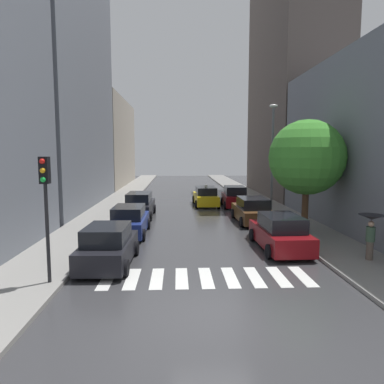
{
  "coord_description": "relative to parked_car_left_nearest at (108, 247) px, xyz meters",
  "views": [
    {
      "loc": [
        -1.06,
        -9.51,
        4.59
      ],
      "look_at": [
        0.2,
        19.82,
        1.3
      ],
      "focal_mm": 33.18,
      "sensor_mm": 36.0,
      "label": 1
    }
  ],
  "objects": [
    {
      "name": "parked_car_left_second",
      "position": [
        0.15,
        5.38,
        -0.01
      ],
      "size": [
        2.07,
        4.42,
        1.65
      ],
      "rotation": [
        0.0,
        0.0,
        1.56
      ],
      "color": "navy",
      "rests_on": "ground"
    },
    {
      "name": "parked_car_left_third",
      "position": [
        0.14,
        10.93,
        0.04
      ],
      "size": [
        2.09,
        4.73,
        1.76
      ],
      "rotation": [
        0.0,
        0.0,
        1.55
      ],
      "color": "black",
      "rests_on": "ground"
    },
    {
      "name": "parked_car_right_third",
      "position": [
        7.67,
        15.27,
        0.04
      ],
      "size": [
        2.16,
        4.14,
        1.76
      ],
      "rotation": [
        0.0,
        0.0,
        1.54
      ],
      "color": "maroon",
      "rests_on": "ground"
    },
    {
      "name": "sidewalk_right",
      "position": [
        10.36,
        19.33,
        -0.71
      ],
      "size": [
        3.0,
        72.0,
        0.15
      ],
      "primitive_type": "cube",
      "color": "gray",
      "rests_on": "ground"
    },
    {
      "name": "building_right_mid",
      "position": [
        14.86,
        23.34,
        11.91
      ],
      "size": [
        6.0,
        15.89,
        25.39
      ],
      "primitive_type": "cube",
      "color": "#564C47",
      "rests_on": "ground"
    },
    {
      "name": "pedestrian_foreground",
      "position": [
        10.79,
        -0.17,
        0.76
      ],
      "size": [
        1.03,
        1.03,
        1.89
      ],
      "rotation": [
        0.0,
        0.0,
        3.23
      ],
      "color": "brown",
      "rests_on": "sidewalk_right"
    },
    {
      "name": "street_tree_right",
      "position": [
        9.95,
        5.09,
        3.52
      ],
      "size": [
        4.13,
        4.13,
        6.24
      ],
      "color": "#513823",
      "rests_on": "sidewalk_right"
    },
    {
      "name": "sidewalk_left",
      "position": [
        -2.64,
        19.33,
        -0.71
      ],
      "size": [
        3.0,
        72.0,
        0.15
      ],
      "primitive_type": "cube",
      "color": "gray",
      "rests_on": "ground"
    },
    {
      "name": "crosswalk_stripes",
      "position": [
        3.86,
        -1.62,
        -0.77
      ],
      "size": [
        7.65,
        2.2,
        0.01
      ],
      "color": "silver",
      "rests_on": "ground"
    },
    {
      "name": "lamp_post_right",
      "position": [
        9.41,
        10.19,
        3.76
      ],
      "size": [
        0.6,
        0.28,
        7.7
      ],
      "color": "#595B60",
      "rests_on": "sidewalk_right"
    },
    {
      "name": "parked_car_right_nearest",
      "position": [
        7.69,
        2.12,
        0.0
      ],
      "size": [
        2.18,
        4.74,
        1.67
      ],
      "rotation": [
        0.0,
        0.0,
        1.59
      ],
      "color": "maroon",
      "rests_on": "ground"
    },
    {
      "name": "building_left_mid",
      "position": [
        -7.14,
        16.4,
        11.03
      ],
      "size": [
        6.0,
        17.84,
        23.63
      ],
      "primitive_type": "cube",
      "color": "slate",
      "rests_on": "ground"
    },
    {
      "name": "taxi_midroad",
      "position": [
        5.3,
        16.23,
        -0.02
      ],
      "size": [
        2.18,
        4.67,
        1.81
      ],
      "rotation": [
        0.0,
        0.0,
        1.6
      ],
      "color": "yellow",
      "rests_on": "ground"
    },
    {
      "name": "building_left_far",
      "position": [
        -7.14,
        35.39,
        5.04
      ],
      "size": [
        6.0,
        19.39,
        11.63
      ],
      "primitive_type": "cube",
      "color": "#9E9384",
      "rests_on": "ground"
    },
    {
      "name": "ground_plane",
      "position": [
        3.86,
        19.33,
        -0.8
      ],
      "size": [
        28.0,
        72.0,
        0.04
      ],
      "primitive_type": "cube",
      "color": "#353537"
    },
    {
      "name": "parked_car_right_second",
      "position": [
        7.75,
        8.63,
        -0.01
      ],
      "size": [
        2.22,
        4.65,
        1.65
      ],
      "rotation": [
        0.0,
        0.0,
        1.59
      ],
      "color": "brown",
      "rests_on": "ground"
    },
    {
      "name": "parked_car_left_nearest",
      "position": [
        0.0,
        0.0,
        0.0
      ],
      "size": [
        2.15,
        4.21,
        1.67
      ],
      "rotation": [
        0.0,
        0.0,
        1.54
      ],
      "color": "black",
      "rests_on": "ground"
    },
    {
      "name": "traffic_light_left_corner",
      "position": [
        -1.59,
        -2.23,
        2.51
      ],
      "size": [
        0.3,
        0.42,
        4.3
      ],
      "color": "black",
      "rests_on": "sidewalk_left"
    }
  ]
}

